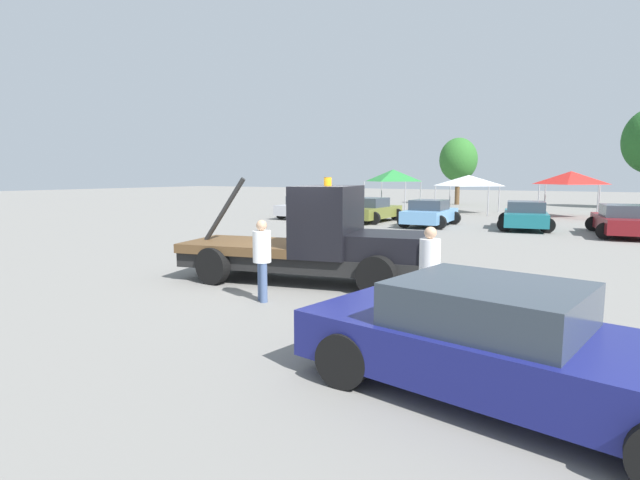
{
  "coord_description": "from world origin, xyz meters",
  "views": [
    {
      "loc": [
        6.4,
        -10.0,
        2.56
      ],
      "look_at": [
        0.5,
        0.0,
        1.05
      ],
      "focal_mm": 28.0,
      "sensor_mm": 36.0,
      "label": 1
    }
  ],
  "objects_px": {
    "parked_car_silver": "(307,207)",
    "parked_car_teal": "(525,216)",
    "parked_car_skyblue": "(430,213)",
    "tree_left": "(458,160)",
    "parked_car_olive": "(371,210)",
    "canopy_tent_green": "(393,176)",
    "person_at_hood": "(262,255)",
    "parked_car_maroon": "(622,221)",
    "tow_truck": "(317,243)",
    "canopy_tent_red": "(571,178)",
    "foreground_car": "(504,344)",
    "canopy_tent_white": "(468,181)",
    "person_near_truck": "(430,266)",
    "traffic_cone": "(387,245)"
  },
  "relations": [
    {
      "from": "parked_car_silver",
      "to": "parked_car_teal",
      "type": "xyz_separation_m",
      "value": [
        12.35,
        -0.08,
        0.0
      ]
    },
    {
      "from": "parked_car_skyblue",
      "to": "tree_left",
      "type": "relative_size",
      "value": 0.74
    },
    {
      "from": "parked_car_olive",
      "to": "canopy_tent_green",
      "type": "height_order",
      "value": "canopy_tent_green"
    },
    {
      "from": "parked_car_skyblue",
      "to": "person_at_hood",
      "type": "bearing_deg",
      "value": -175.25
    },
    {
      "from": "parked_car_silver",
      "to": "parked_car_maroon",
      "type": "distance_m",
      "value": 16.34
    },
    {
      "from": "tow_truck",
      "to": "parked_car_maroon",
      "type": "relative_size",
      "value": 1.25
    },
    {
      "from": "canopy_tent_green",
      "to": "canopy_tent_red",
      "type": "distance_m",
      "value": 11.18
    },
    {
      "from": "foreground_car",
      "to": "person_at_hood",
      "type": "xyz_separation_m",
      "value": [
        -5.1,
        2.22,
        0.31
      ]
    },
    {
      "from": "parked_car_skyblue",
      "to": "tow_truck",
      "type": "bearing_deg",
      "value": -174.13
    },
    {
      "from": "parked_car_maroon",
      "to": "canopy_tent_red",
      "type": "relative_size",
      "value": 1.56
    },
    {
      "from": "parked_car_skyblue",
      "to": "parked_car_silver",
      "type": "bearing_deg",
      "value": 80.71
    },
    {
      "from": "foreground_car",
      "to": "parked_car_teal",
      "type": "bearing_deg",
      "value": 107.44
    },
    {
      "from": "person_at_hood",
      "to": "parked_car_skyblue",
      "type": "height_order",
      "value": "person_at_hood"
    },
    {
      "from": "tow_truck",
      "to": "canopy_tent_white",
      "type": "relative_size",
      "value": 1.77
    },
    {
      "from": "person_near_truck",
      "to": "canopy_tent_red",
      "type": "distance_m",
      "value": 25.6
    },
    {
      "from": "person_near_truck",
      "to": "parked_car_teal",
      "type": "bearing_deg",
      "value": -173.88
    },
    {
      "from": "foreground_car",
      "to": "traffic_cone",
      "type": "bearing_deg",
      "value": 129.68
    },
    {
      "from": "parked_car_olive",
      "to": "canopy_tent_green",
      "type": "bearing_deg",
      "value": 15.45
    },
    {
      "from": "parked_car_skyblue",
      "to": "tree_left",
      "type": "height_order",
      "value": "tree_left"
    },
    {
      "from": "parked_car_teal",
      "to": "traffic_cone",
      "type": "xyz_separation_m",
      "value": [
        -2.8,
        -10.22,
        -0.39
      ]
    },
    {
      "from": "person_near_truck",
      "to": "parked_car_silver",
      "type": "distance_m",
      "value": 21.58
    },
    {
      "from": "parked_car_maroon",
      "to": "foreground_car",
      "type": "bearing_deg",
      "value": 166.72
    },
    {
      "from": "parked_car_olive",
      "to": "parked_car_maroon",
      "type": "height_order",
      "value": "same"
    },
    {
      "from": "person_at_hood",
      "to": "canopy_tent_white",
      "type": "height_order",
      "value": "canopy_tent_white"
    },
    {
      "from": "person_near_truck",
      "to": "traffic_cone",
      "type": "bearing_deg",
      "value": -148.3
    },
    {
      "from": "person_at_hood",
      "to": "canopy_tent_red",
      "type": "relative_size",
      "value": 0.52
    },
    {
      "from": "tow_truck",
      "to": "canopy_tent_white",
      "type": "xyz_separation_m",
      "value": [
        -2.59,
        24.36,
        1.24
      ]
    },
    {
      "from": "tow_truck",
      "to": "canopy_tent_red",
      "type": "height_order",
      "value": "canopy_tent_red"
    },
    {
      "from": "canopy_tent_green",
      "to": "parked_car_maroon",
      "type": "bearing_deg",
      "value": -31.01
    },
    {
      "from": "parked_car_maroon",
      "to": "canopy_tent_red",
      "type": "distance_m",
      "value": 9.96
    },
    {
      "from": "traffic_cone",
      "to": "canopy_tent_red",
      "type": "bearing_deg",
      "value": 77.82
    },
    {
      "from": "parked_car_skyblue",
      "to": "tree_left",
      "type": "distance_m",
      "value": 20.24
    },
    {
      "from": "parked_car_olive",
      "to": "parked_car_skyblue",
      "type": "bearing_deg",
      "value": -98.59
    },
    {
      "from": "tow_truck",
      "to": "person_near_truck",
      "type": "xyz_separation_m",
      "value": [
        3.29,
        -1.59,
        -0.01
      ]
    },
    {
      "from": "tow_truck",
      "to": "parked_car_maroon",
      "type": "distance_m",
      "value": 15.89
    },
    {
      "from": "parked_car_teal",
      "to": "tree_left",
      "type": "xyz_separation_m",
      "value": [
        -8.35,
        18.62,
        3.25
      ]
    },
    {
      "from": "canopy_tent_red",
      "to": "tree_left",
      "type": "relative_size",
      "value": 0.55
    },
    {
      "from": "foreground_car",
      "to": "person_near_truck",
      "type": "distance_m",
      "value": 3.26
    },
    {
      "from": "parked_car_silver",
      "to": "canopy_tent_white",
      "type": "xyz_separation_m",
      "value": [
        7.35,
        8.89,
        1.56
      ]
    },
    {
      "from": "parked_car_olive",
      "to": "parked_car_skyblue",
      "type": "xyz_separation_m",
      "value": [
        3.57,
        -0.64,
        -0.0
      ]
    },
    {
      "from": "foreground_car",
      "to": "person_near_truck",
      "type": "relative_size",
      "value": 3.05
    },
    {
      "from": "person_near_truck",
      "to": "canopy_tent_red",
      "type": "xyz_separation_m",
      "value": [
        0.38,
        25.56,
        1.45
      ]
    },
    {
      "from": "canopy_tent_red",
      "to": "parked_car_silver",
      "type": "bearing_deg",
      "value": -148.0
    },
    {
      "from": "parked_car_teal",
      "to": "tree_left",
      "type": "distance_m",
      "value": 20.67
    },
    {
      "from": "parked_car_silver",
      "to": "parked_car_olive",
      "type": "xyz_separation_m",
      "value": [
        4.41,
        -0.39,
        -0.0
      ]
    },
    {
      "from": "parked_car_teal",
      "to": "canopy_tent_green",
      "type": "xyz_separation_m",
      "value": [
        -9.87,
        7.47,
        1.9
      ]
    },
    {
      "from": "parked_car_silver",
      "to": "canopy_tent_green",
      "type": "bearing_deg",
      "value": -17.67
    },
    {
      "from": "foreground_car",
      "to": "canopy_tent_green",
      "type": "distance_m",
      "value": 29.97
    },
    {
      "from": "parked_car_silver",
      "to": "person_near_truck",
      "type": "bearing_deg",
      "value": -141.28
    },
    {
      "from": "parked_car_skyblue",
      "to": "canopy_tent_red",
      "type": "distance_m",
      "value": 11.22
    }
  ]
}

